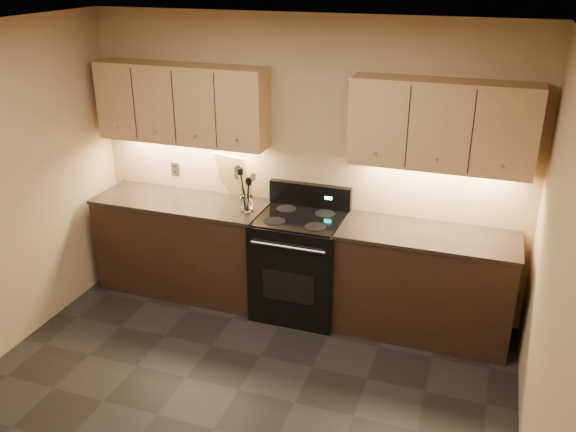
% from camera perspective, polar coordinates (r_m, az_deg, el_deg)
% --- Properties ---
extents(floor, '(4.00, 4.00, 0.00)m').
position_cam_1_polar(floor, '(4.50, -7.00, -19.20)').
color(floor, black).
rests_on(floor, ground).
extents(ceiling, '(4.00, 4.00, 0.00)m').
position_cam_1_polar(ceiling, '(3.36, -9.21, 15.76)').
color(ceiling, silver).
rests_on(ceiling, wall_back).
extents(wall_back, '(4.00, 0.04, 2.60)m').
position_cam_1_polar(wall_back, '(5.46, 1.45, 4.82)').
color(wall_back, tan).
rests_on(wall_back, ground).
extents(wall_right, '(0.04, 4.00, 2.60)m').
position_cam_1_polar(wall_right, '(3.43, 23.86, -9.05)').
color(wall_right, tan).
rests_on(wall_right, ground).
extents(counter_left, '(1.62, 0.62, 0.93)m').
position_cam_1_polar(counter_left, '(5.93, -9.72, -2.69)').
color(counter_left, black).
rests_on(counter_left, ground).
extents(counter_right, '(1.46, 0.62, 0.93)m').
position_cam_1_polar(counter_right, '(5.31, 12.62, -6.18)').
color(counter_right, black).
rests_on(counter_right, ground).
extents(stove, '(0.76, 0.68, 1.14)m').
position_cam_1_polar(stove, '(5.48, 1.14, -4.44)').
color(stove, black).
rests_on(stove, ground).
extents(upper_cab_left, '(1.60, 0.30, 0.70)m').
position_cam_1_polar(upper_cab_left, '(5.62, -9.90, 10.30)').
color(upper_cab_left, tan).
rests_on(upper_cab_left, wall_back).
extents(upper_cab_right, '(1.44, 0.30, 0.70)m').
position_cam_1_polar(upper_cab_right, '(4.96, 14.19, 8.24)').
color(upper_cab_right, tan).
rests_on(upper_cab_right, wall_back).
extents(outlet_plate, '(0.08, 0.01, 0.12)m').
position_cam_1_polar(outlet_plate, '(6.02, -10.50, 4.37)').
color(outlet_plate, '#B2B5BA').
rests_on(outlet_plate, wall_back).
extents(utensil_crock, '(0.14, 0.14, 0.14)m').
position_cam_1_polar(utensil_crock, '(5.41, -3.90, 1.15)').
color(utensil_crock, white).
rests_on(utensil_crock, counter_left).
extents(cutting_board, '(0.36, 0.22, 0.43)m').
position_cam_1_polar(cutting_board, '(5.68, -5.16, 3.76)').
color(cutting_board, tan).
rests_on(cutting_board, counter_left).
extents(wooden_spoon, '(0.16, 0.09, 0.34)m').
position_cam_1_polar(wooden_spoon, '(5.38, -4.15, 2.40)').
color(wooden_spoon, tan).
rests_on(wooden_spoon, utensil_crock).
extents(black_spoon, '(0.12, 0.14, 0.33)m').
position_cam_1_polar(black_spoon, '(5.39, -3.87, 2.36)').
color(black_spoon, black).
rests_on(black_spoon, utensil_crock).
extents(black_turner, '(0.16, 0.13, 0.39)m').
position_cam_1_polar(black_turner, '(5.34, -3.98, 2.46)').
color(black_turner, black).
rests_on(black_turner, utensil_crock).
extents(steel_spatula, '(0.24, 0.12, 0.37)m').
position_cam_1_polar(steel_spatula, '(5.35, -3.62, 2.39)').
color(steel_spatula, silver).
rests_on(steel_spatula, utensil_crock).
extents(steel_skimmer, '(0.22, 0.15, 0.40)m').
position_cam_1_polar(steel_skimmer, '(5.33, -3.63, 2.49)').
color(steel_skimmer, silver).
rests_on(steel_skimmer, utensil_crock).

